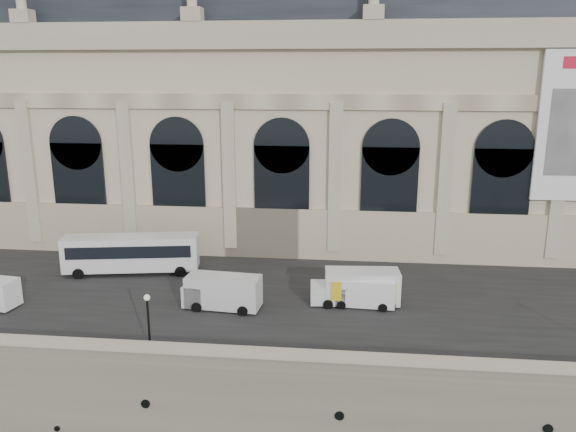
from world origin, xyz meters
name	(u,v)px	position (x,y,z in m)	size (l,w,h in m)	color
quay	(327,248)	(0.00, 35.00, 3.00)	(160.00, 70.00, 6.00)	gray
street	(319,290)	(0.00, 14.00, 6.03)	(160.00, 24.00, 0.06)	#2D2D2D
parapet	(307,363)	(0.00, 0.60, 6.62)	(160.00, 1.40, 1.21)	gray
museum	(273,110)	(-5.98, 30.86, 19.72)	(69.00, 18.70, 29.10)	beige
bus_left	(131,253)	(-16.92, 16.23, 7.96)	(12.08, 4.42, 3.49)	silver
van_b	(219,292)	(-7.41, 9.48, 7.33)	(6.00, 2.82, 2.60)	silver
van_c	(358,292)	(3.20, 11.04, 7.15)	(5.17, 2.32, 2.26)	white
box_truck	(357,287)	(3.08, 11.38, 7.38)	(6.97, 2.84, 2.75)	silver
lamp_left	(149,324)	(-10.26, 2.04, 7.99)	(0.41, 0.41, 4.00)	black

